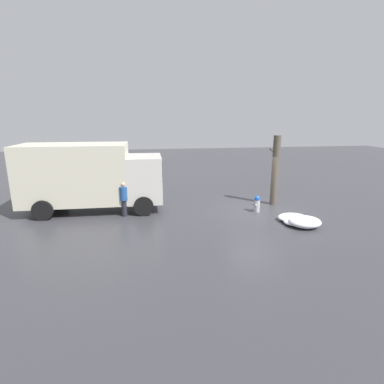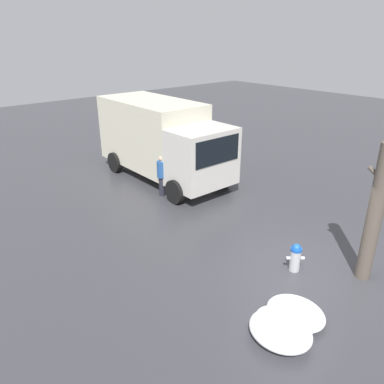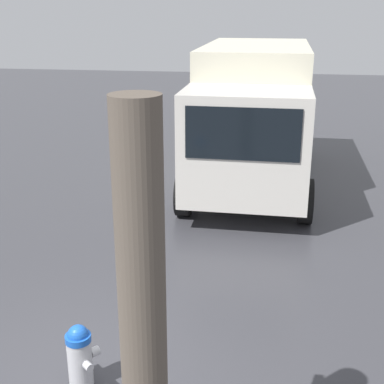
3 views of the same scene
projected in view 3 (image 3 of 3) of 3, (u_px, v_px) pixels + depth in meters
name	position (u px, v px, depth m)	size (l,w,h in m)	color
fire_hydrant	(80.00, 355.00, 5.99)	(0.41, 0.42, 0.79)	#B7B7BC
tree_trunk	(143.00, 323.00, 4.15)	(0.57, 0.37, 3.56)	brown
delivery_truck	(253.00, 111.00, 12.65)	(6.59, 2.83, 3.22)	beige
pedestrian	(193.00, 163.00, 11.62)	(0.35, 0.35, 1.59)	#23232D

